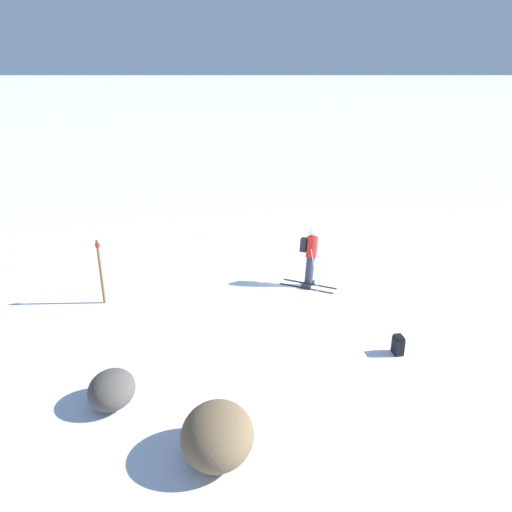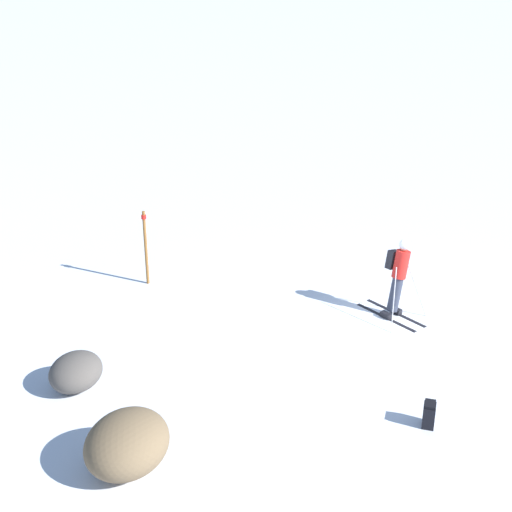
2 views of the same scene
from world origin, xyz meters
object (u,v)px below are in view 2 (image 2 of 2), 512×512
Objects in this scene: skier at (398,273)px; exposed_boulder_1 at (127,444)px; spare_backpack at (429,414)px; exposed_boulder_0 at (76,372)px; trail_marker at (146,245)px.

skier is 7.84m from exposed_boulder_1.
skier is 3.83× the size of spare_backpack.
exposed_boulder_0 is 0.58× the size of trail_marker.
skier reaches higher than exposed_boulder_0.
spare_backpack is 0.32× the size of exposed_boulder_1.
exposed_boulder_0 is at bearing 95.88° from spare_backpack.
exposed_boulder_0 is (-5.92, 4.79, -0.70)m from skier.
spare_backpack is (-4.02, -1.79, -0.83)m from skier.
spare_backpack is at bearing -108.74° from trail_marker.
skier is 1.66× the size of exposed_boulder_0.
exposed_boulder_0 is (-1.91, 6.58, 0.13)m from spare_backpack.
spare_backpack is 0.43× the size of exposed_boulder_0.
spare_backpack is at bearing -73.85° from exposed_boulder_0.
exposed_boulder_1 is 0.79× the size of trail_marker.
exposed_boulder_1 is at bearing -122.79° from exposed_boulder_0.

